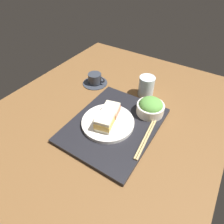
{
  "coord_description": "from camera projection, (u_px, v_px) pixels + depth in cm",
  "views": [
    {
      "loc": [
        -44.79,
        -36.16,
        59.64
      ],
      "look_at": [
        5.19,
        -4.28,
        5.0
      ],
      "focal_mm": 30.59,
      "sensor_mm": 36.0,
      "label": 1
    }
  ],
  "objects": [
    {
      "name": "salad_bowl",
      "position": [
        151.0,
        107.0,
        0.83
      ],
      "size": [
        11.99,
        11.99,
        7.42
      ],
      "color": "silver",
      "rests_on": "serving_tray"
    },
    {
      "name": "sandwich_plate",
      "position": [
        108.0,
        122.0,
        0.8
      ],
      "size": [
        21.9,
        21.9,
        1.63
      ],
      "primitive_type": "cylinder",
      "color": "white",
      "rests_on": "serving_tray"
    },
    {
      "name": "chopsticks_pair",
      "position": [
        146.0,
        138.0,
        0.74
      ],
      "size": [
        21.93,
        3.65,
        0.7
      ],
      "color": "tan",
      "rests_on": "serving_tray"
    },
    {
      "name": "drinking_glass",
      "position": [
        146.0,
        86.0,
        0.94
      ],
      "size": [
        7.7,
        7.7,
        10.28
      ],
      "primitive_type": "cylinder",
      "color": "silver",
      "rests_on": "ground_plane"
    },
    {
      "name": "sandwich_near",
      "position": [
        104.0,
        122.0,
        0.75
      ],
      "size": [
        8.56,
        7.88,
        5.43
      ],
      "color": "#EFE5C1",
      "rests_on": "sandwich_plate"
    },
    {
      "name": "sandwich_far",
      "position": [
        111.0,
        111.0,
        0.8
      ],
      "size": [
        8.26,
        8.02,
        5.05
      ],
      "color": "#EFE5C1",
      "rests_on": "sandwich_plate"
    },
    {
      "name": "coffee_cup",
      "position": [
        95.0,
        80.0,
        1.04
      ],
      "size": [
        13.43,
        13.43,
        5.89
      ],
      "color": "#333842",
      "rests_on": "ground_plane"
    },
    {
      "name": "serving_tray",
      "position": [
        114.0,
        125.0,
        0.81
      ],
      "size": [
        42.39,
        33.58,
        1.76
      ],
      "primitive_type": "cube",
      "color": "black",
      "rests_on": "ground_plane"
    },
    {
      "name": "ground_plane",
      "position": [
        97.0,
        126.0,
        0.83
      ],
      "size": [
        140.0,
        100.0,
        3.0
      ],
      "primitive_type": "cube",
      "color": "brown"
    }
  ]
}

